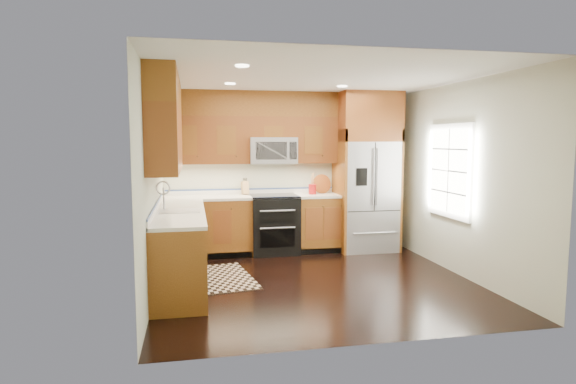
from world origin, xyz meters
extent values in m
plane|color=black|center=(0.00, 0.00, 0.00)|extent=(4.00, 4.00, 0.00)
cube|color=#B8BDAA|center=(0.00, 2.00, 1.30)|extent=(4.00, 0.02, 2.60)
cube|color=#B8BDAA|center=(-2.00, 0.00, 1.30)|extent=(0.02, 4.00, 2.60)
cube|color=#B8BDAA|center=(2.00, 0.00, 1.30)|extent=(0.02, 4.00, 2.60)
cube|color=white|center=(1.98, 0.20, 1.40)|extent=(0.04, 1.10, 1.30)
cube|color=white|center=(1.97, 0.20, 1.40)|extent=(0.02, 0.95, 1.15)
cube|color=#91561C|center=(-1.31, 1.70, 0.45)|extent=(1.37, 0.60, 0.90)
cube|color=#91561C|center=(0.49, 1.70, 0.45)|extent=(0.72, 0.60, 0.90)
cube|color=#91561C|center=(-1.70, 0.20, 0.45)|extent=(0.60, 2.40, 0.90)
cube|color=white|center=(-0.57, 1.70, 0.92)|extent=(2.85, 0.62, 0.04)
cube|color=white|center=(-1.70, 0.20, 0.92)|extent=(0.62, 2.40, 0.04)
cube|color=brown|center=(-0.57, 1.83, 1.83)|extent=(2.85, 0.33, 0.75)
cube|color=brown|center=(-1.83, 0.20, 1.83)|extent=(0.33, 2.40, 0.75)
cube|color=#91561C|center=(-0.57, 1.83, 2.40)|extent=(2.85, 0.33, 0.40)
cube|color=#91561C|center=(-1.83, 0.20, 2.40)|extent=(0.33, 2.40, 0.40)
cube|color=black|center=(-0.25, 1.67, 0.46)|extent=(0.76, 0.64, 0.92)
cube|color=black|center=(-0.25, 1.67, 0.94)|extent=(0.76, 0.60, 0.02)
cube|color=black|center=(-0.25, 1.35, 0.62)|extent=(0.55, 0.01, 0.18)
cube|color=black|center=(-0.25, 1.35, 0.30)|extent=(0.55, 0.01, 0.28)
cylinder|color=#B2B2B7|center=(-0.25, 1.33, 0.74)|extent=(0.55, 0.02, 0.02)
cylinder|color=#B2B2B7|center=(-0.25, 1.33, 0.47)|extent=(0.55, 0.02, 0.02)
cube|color=#B2B2B7|center=(-0.25, 1.80, 1.66)|extent=(0.76, 0.40, 0.42)
cube|color=black|center=(-0.30, 1.60, 1.66)|extent=(0.50, 0.01, 0.28)
cube|color=#B2B2B7|center=(1.30, 1.63, 0.90)|extent=(0.90, 0.74, 1.80)
cube|color=black|center=(1.30, 1.26, 1.25)|extent=(0.01, 0.01, 1.08)
cube|color=black|center=(1.08, 1.25, 1.25)|extent=(0.18, 0.01, 0.28)
cube|color=#91561C|center=(0.83, 1.63, 1.00)|extent=(0.04, 0.74, 2.00)
cube|color=#91561C|center=(1.77, 1.63, 1.00)|extent=(0.04, 0.74, 2.00)
cube|color=brown|center=(1.30, 1.63, 2.20)|extent=(0.98, 0.74, 0.80)
cube|color=#B2B2B7|center=(-1.70, 0.20, 0.95)|extent=(0.50, 0.42, 0.02)
cylinder|color=#B2B2B7|center=(-1.90, 0.42, 1.08)|extent=(0.02, 0.02, 0.28)
torus|color=#B2B2B7|center=(-1.90, 0.34, 1.22)|extent=(0.18, 0.02, 0.18)
cube|color=black|center=(-1.20, 0.38, 0.01)|extent=(0.99, 1.44, 0.01)
cube|color=tan|center=(-0.69, 1.92, 1.05)|extent=(0.12, 0.15, 0.21)
cylinder|color=red|center=(0.40, 1.72, 1.02)|extent=(0.16, 0.16, 0.17)
cylinder|color=brown|center=(0.59, 1.84, 0.95)|extent=(0.37, 0.37, 0.02)
camera|label=1|loc=(-1.53, -5.91, 1.81)|focal=30.00mm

